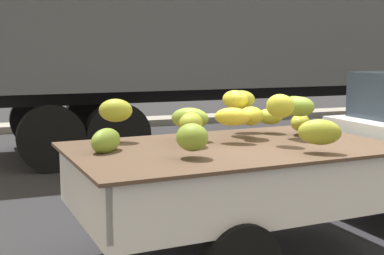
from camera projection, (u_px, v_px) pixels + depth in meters
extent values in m
plane|color=#28282B|center=(302.00, 247.00, 5.43)|extent=(220.00, 220.00, 0.00)
cube|color=gray|center=(113.00, 123.00, 13.74)|extent=(80.00, 0.80, 0.16)
cube|color=white|center=(230.00, 199.00, 5.03)|extent=(2.92, 1.82, 0.08)
cube|color=white|center=(195.00, 157.00, 5.71)|extent=(2.81, 0.25, 0.44)
cube|color=white|center=(278.00, 193.00, 4.28)|extent=(2.81, 0.25, 0.44)
cube|color=white|center=(349.00, 159.00, 5.56)|extent=(0.17, 1.63, 0.44)
cube|color=white|center=(82.00, 188.00, 4.43)|extent=(0.17, 1.63, 0.44)
cube|color=#B21914|center=(194.00, 160.00, 5.74)|extent=(2.69, 0.20, 0.07)
cube|color=brown|center=(231.00, 148.00, 4.96)|extent=(3.05, 1.95, 0.03)
ellipsoid|color=#A1A82C|center=(270.00, 117.00, 5.67)|extent=(0.33, 0.34, 0.16)
ellipsoid|color=olive|center=(106.00, 141.00, 4.67)|extent=(0.39, 0.40, 0.22)
ellipsoid|color=gold|center=(300.00, 122.00, 5.58)|extent=(0.36, 0.37, 0.17)
ellipsoid|color=gold|center=(280.00, 106.00, 4.93)|extent=(0.31, 0.32, 0.22)
ellipsoid|color=gold|center=(251.00, 116.00, 5.30)|extent=(0.38, 0.38, 0.18)
ellipsoid|color=gold|center=(235.00, 100.00, 5.49)|extent=(0.31, 0.35, 0.19)
ellipsoid|color=olive|center=(295.00, 106.00, 5.34)|extent=(0.37, 0.36, 0.20)
ellipsoid|color=#9DA72D|center=(191.00, 123.00, 4.89)|extent=(0.33, 0.34, 0.19)
ellipsoid|color=olive|center=(299.00, 106.00, 5.24)|extent=(0.34, 0.37, 0.19)
ellipsoid|color=olive|center=(192.00, 137.00, 4.39)|extent=(0.35, 0.36, 0.23)
ellipsoid|color=#A3A92C|center=(116.00, 110.00, 5.13)|extent=(0.38, 0.33, 0.22)
ellipsoid|color=olive|center=(190.00, 118.00, 5.21)|extent=(0.42, 0.40, 0.21)
ellipsoid|color=yellow|center=(232.00, 117.00, 5.08)|extent=(0.39, 0.34, 0.17)
ellipsoid|color=#AAAE2E|center=(241.00, 100.00, 5.73)|extent=(0.33, 0.24, 0.20)
ellipsoid|color=#9DA52B|center=(320.00, 132.00, 4.60)|extent=(0.41, 0.37, 0.22)
cylinder|color=black|center=(166.00, 208.00, 5.64)|extent=(0.65, 0.25, 0.64)
cube|color=#4C5156|center=(275.00, 17.00, 11.09)|extent=(12.02, 2.59, 2.70)
cube|color=black|center=(274.00, 90.00, 11.31)|extent=(11.04, 0.48, 0.30)
cylinder|color=black|center=(92.00, 117.00, 11.24)|extent=(1.08, 0.31, 1.08)
cylinder|color=black|center=(118.00, 135.00, 9.02)|extent=(1.08, 0.31, 1.08)
cylinder|color=black|center=(38.00, 120.00, 10.86)|extent=(1.08, 0.31, 1.08)
cylinder|color=black|center=(51.00, 138.00, 8.64)|extent=(1.08, 0.31, 1.08)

